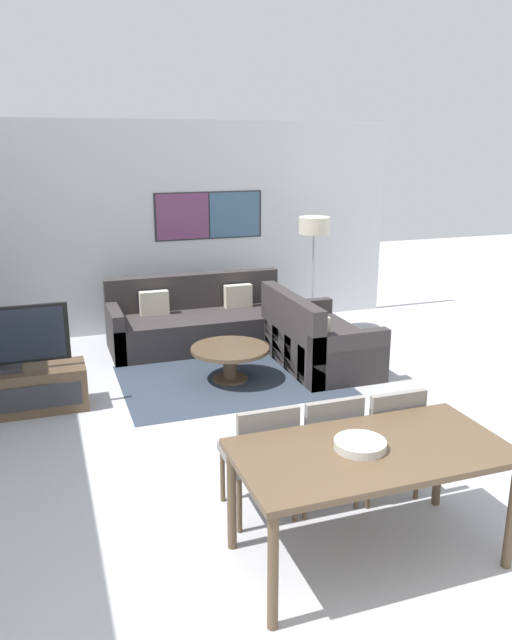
{
  "coord_description": "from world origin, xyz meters",
  "views": [
    {
      "loc": [
        -1.52,
        -2.27,
        2.52
      ],
      "look_at": [
        0.28,
        2.9,
        0.95
      ],
      "focal_mm": 35.0,
      "sensor_mm": 36.0,
      "label": 1
    }
  ],
  "objects_px": {
    "dining_chair_left": "(262,452)",
    "dining_chair_centre": "(325,441)",
    "sofa_side": "(314,343)",
    "coffee_table": "(230,355)",
    "dining_chair_right": "(386,433)",
    "tv_console": "(4,393)",
    "dining_table": "(371,460)",
    "sofa_main": "(200,323)",
    "floor_lamp": "(314,232)",
    "fruit_bowl": "(360,444)"
  },
  "relations": [
    {
      "from": "coffee_table",
      "to": "dining_chair_centre",
      "type": "relative_size",
      "value": 0.99
    },
    {
      "from": "sofa_side",
      "to": "dining_chair_centre",
      "type": "height_order",
      "value": "sofa_side"
    },
    {
      "from": "dining_table",
      "to": "dining_chair_left",
      "type": "bearing_deg",
      "value": 126.77
    },
    {
      "from": "sofa_side",
      "to": "dining_chair_right",
      "type": "distance_m",
      "value": 2.79
    },
    {
      "from": "sofa_main",
      "to": "dining_chair_left",
      "type": "xyz_separation_m",
      "value": [
        -0.55,
        -3.89,
        0.22
      ]
    },
    {
      "from": "dining_chair_centre",
      "to": "floor_lamp",
      "type": "xyz_separation_m",
      "value": [
        1.65,
        3.89,
        0.87
      ]
    },
    {
      "from": "sofa_main",
      "to": "coffee_table",
      "type": "bearing_deg",
      "value": -90.0
    },
    {
      "from": "dining_chair_left",
      "to": "dining_chair_centre",
      "type": "xyz_separation_m",
      "value": [
        0.47,
        -0.0,
        0.0
      ]
    },
    {
      "from": "coffee_table",
      "to": "dining_chair_centre",
      "type": "height_order",
      "value": "dining_chair_centre"
    },
    {
      "from": "dining_chair_right",
      "to": "fruit_bowl",
      "type": "height_order",
      "value": "dining_chair_right"
    },
    {
      "from": "sofa_side",
      "to": "coffee_table",
      "type": "distance_m",
      "value": 1.06
    },
    {
      "from": "sofa_main",
      "to": "sofa_side",
      "type": "distance_m",
      "value": 1.61
    },
    {
      "from": "dining_chair_left",
      "to": "coffee_table",
      "type": "bearing_deg",
      "value": 77.83
    },
    {
      "from": "sofa_main",
      "to": "fruit_bowl",
      "type": "bearing_deg",
      "value": -91.84
    },
    {
      "from": "fruit_bowl",
      "to": "floor_lamp",
      "type": "distance_m",
      "value": 4.85
    },
    {
      "from": "sofa_side",
      "to": "dining_chair_left",
      "type": "xyz_separation_m",
      "value": [
        -1.61,
        -2.68,
        0.22
      ]
    },
    {
      "from": "sofa_main",
      "to": "dining_chair_left",
      "type": "distance_m",
      "value": 3.93
    },
    {
      "from": "fruit_bowl",
      "to": "coffee_table",
      "type": "bearing_deg",
      "value": 87.39
    },
    {
      "from": "dining_chair_centre",
      "to": "fruit_bowl",
      "type": "bearing_deg",
      "value": -96.39
    },
    {
      "from": "dining_chair_centre",
      "to": "floor_lamp",
      "type": "height_order",
      "value": "floor_lamp"
    },
    {
      "from": "sofa_side",
      "to": "dining_chair_left",
      "type": "height_order",
      "value": "sofa_side"
    },
    {
      "from": "sofa_side",
      "to": "dining_chair_left",
      "type": "distance_m",
      "value": 3.13
    },
    {
      "from": "tv_console",
      "to": "sofa_main",
      "type": "bearing_deg",
      "value": 32.61
    },
    {
      "from": "dining_chair_right",
      "to": "dining_chair_left",
      "type": "bearing_deg",
      "value": 178.32
    },
    {
      "from": "tv_console",
      "to": "coffee_table",
      "type": "bearing_deg",
      "value": 3.12
    },
    {
      "from": "sofa_main",
      "to": "dining_chair_centre",
      "type": "relative_size",
      "value": 2.67
    },
    {
      "from": "tv_console",
      "to": "dining_table",
      "type": "height_order",
      "value": "dining_table"
    },
    {
      "from": "tv_console",
      "to": "fruit_bowl",
      "type": "distance_m",
      "value": 3.76
    },
    {
      "from": "dining_chair_centre",
      "to": "dining_chair_right",
      "type": "height_order",
      "value": "same"
    },
    {
      "from": "dining_chair_centre",
      "to": "dining_chair_right",
      "type": "relative_size",
      "value": 1.0
    },
    {
      "from": "sofa_side",
      "to": "dining_chair_right",
      "type": "height_order",
      "value": "sofa_side"
    },
    {
      "from": "tv_console",
      "to": "dining_chair_centre",
      "type": "xyz_separation_m",
      "value": [
        2.22,
        -2.42,
        0.28
      ]
    },
    {
      "from": "dining_chair_centre",
      "to": "fruit_bowl",
      "type": "relative_size",
      "value": 2.73
    },
    {
      "from": "sofa_side",
      "to": "dining_table",
      "type": "xyz_separation_m",
      "value": [
        -1.13,
        -3.31,
        0.4
      ]
    },
    {
      "from": "fruit_bowl",
      "to": "floor_lamp",
      "type": "xyz_separation_m",
      "value": [
        1.72,
        4.5,
        0.59
      ]
    },
    {
      "from": "coffee_table",
      "to": "fruit_bowl",
      "type": "relative_size",
      "value": 2.71
    },
    {
      "from": "sofa_main",
      "to": "floor_lamp",
      "type": "xyz_separation_m",
      "value": [
        1.57,
        -0.0,
        1.09
      ]
    },
    {
      "from": "sofa_main",
      "to": "dining_chair_centre",
      "type": "bearing_deg",
      "value": -91.12
    },
    {
      "from": "dining_table",
      "to": "dining_chair_right",
      "type": "bearing_deg",
      "value": 51.99
    },
    {
      "from": "dining_chair_centre",
      "to": "floor_lamp",
      "type": "distance_m",
      "value": 4.31
    },
    {
      "from": "tv_console",
      "to": "fruit_bowl",
      "type": "relative_size",
      "value": 4.84
    },
    {
      "from": "tv_console",
      "to": "dining_chair_centre",
      "type": "height_order",
      "value": "dining_chair_centre"
    },
    {
      "from": "dining_chair_left",
      "to": "dining_chair_right",
      "type": "relative_size",
      "value": 1.0
    },
    {
      "from": "fruit_bowl",
      "to": "tv_console",
      "type": "bearing_deg",
      "value": 125.3
    },
    {
      "from": "coffee_table",
      "to": "floor_lamp",
      "type": "distance_m",
      "value": 2.33
    },
    {
      "from": "sofa_side",
      "to": "coffee_table",
      "type": "relative_size",
      "value": 1.82
    },
    {
      "from": "sofa_main",
      "to": "sofa_side",
      "type": "xyz_separation_m",
      "value": [
        1.06,
        -1.21,
        -0.0
      ]
    },
    {
      "from": "sofa_side",
      "to": "dining_chair_left",
      "type": "bearing_deg",
      "value": 149.06
    },
    {
      "from": "sofa_side",
      "to": "dining_table",
      "type": "distance_m",
      "value": 3.52
    },
    {
      "from": "coffee_table",
      "to": "fruit_bowl",
      "type": "xyz_separation_m",
      "value": [
        -0.14,
        -3.16,
        0.5
      ]
    }
  ]
}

